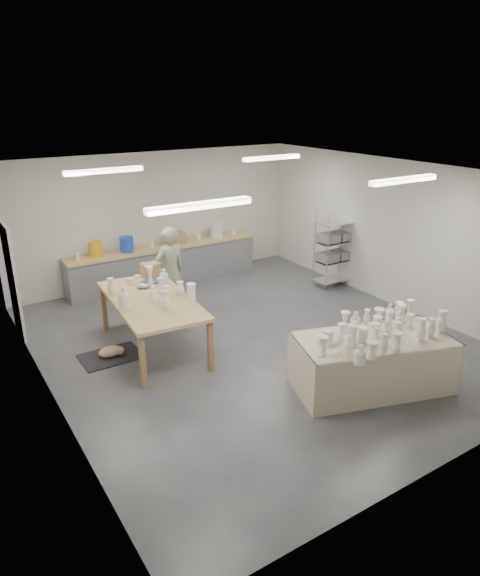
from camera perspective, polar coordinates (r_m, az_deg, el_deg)
room at (r=8.64m, az=0.59°, el=6.42°), size 8.00×8.02×3.00m
back_counter at (r=12.16m, az=-8.36°, el=2.79°), size 4.60×0.60×1.24m
wire_shelf at (r=11.92m, az=10.50°, el=4.47°), size 0.88×0.48×1.80m
drying_table at (r=8.03m, az=14.53°, el=-7.82°), size 2.55×1.80×1.19m
work_table at (r=8.95m, az=-9.79°, el=-0.93°), size 1.46×2.60×1.30m
rug at (r=9.08m, az=-14.16°, el=-7.36°), size 1.00×0.70×0.02m
cat at (r=9.03m, az=-14.08°, el=-6.83°), size 0.42×0.32×0.17m
potter at (r=10.15m, az=-7.77°, el=1.75°), size 0.74×0.55×1.84m
red_stool at (r=10.61m, az=-8.23°, el=-1.17°), size 0.43×0.43×0.31m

